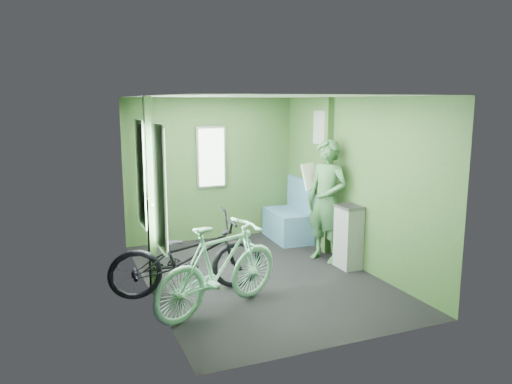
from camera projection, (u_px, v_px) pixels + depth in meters
room at (255, 167)px, 6.23m from camera, size 4.00×4.02×2.31m
bicycle_black at (188, 294)px, 5.87m from camera, size 1.86×0.88×1.03m
bicycle_mint at (220, 311)px, 5.40m from camera, size 1.76×1.15×1.05m
passenger at (327, 201)px, 6.99m from camera, size 0.64×0.76×1.72m
waste_box at (348, 237)px, 6.75m from camera, size 0.26×0.36×0.87m
bench_seat at (289, 222)px, 8.17m from camera, size 0.58×0.98×1.00m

